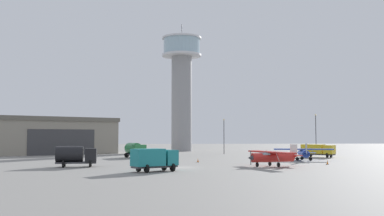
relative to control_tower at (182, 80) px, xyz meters
The scene contains 13 objects.
ground_plane 72.35m from the control_tower, 93.54° to the right, with size 400.00×400.00×0.00m, color gray.
control_tower is the anchor object (origin of this frame).
hangar 41.88m from the control_tower, 155.08° to the right, with size 36.24×33.16×9.06m.
airplane_red 71.52m from the control_tower, 82.11° to the right, with size 8.43×10.75×3.19m.
airplane_blue 60.08m from the control_tower, 70.44° to the right, with size 10.64×8.31×3.13m.
truck_box_yellow 52.53m from the control_tower, 57.37° to the right, with size 6.73×6.27×2.69m.
truck_fuel_tanker_black 72.17m from the control_tower, 105.93° to the right, with size 5.85×3.49×2.96m.
truck_fuel_tanker_green 46.20m from the control_tower, 106.51° to the right, with size 4.74×6.86×3.04m.
truck_box_teal 79.08m from the control_tower, 95.87° to the right, with size 6.05×4.83×2.84m.
light_post_west 43.32m from the control_tower, 38.01° to the right, with size 0.44×0.44×9.95m.
light_post_east 29.03m from the control_tower, 67.47° to the right, with size 0.44×0.44×8.80m.
traffic_cone_near_left 60.48m from the control_tower, 90.51° to the right, with size 0.36×0.36×0.65m.
traffic_cone_near_right 70.19m from the control_tower, 73.46° to the right, with size 0.36×0.36×0.68m.
Camera 1 is at (-3.34, -62.24, 4.34)m, focal length 41.20 mm.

